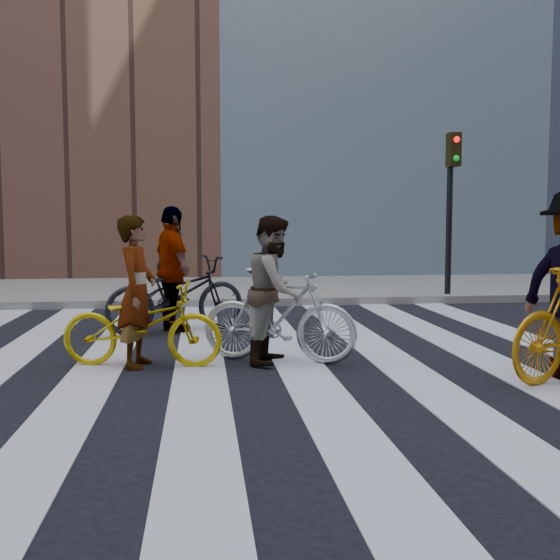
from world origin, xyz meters
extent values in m
plane|color=black|center=(0.00, 0.00, 0.00)|extent=(100.00, 100.00, 0.00)
cube|color=gray|center=(0.00, 7.50, 0.07)|extent=(100.00, 5.00, 0.15)
cube|color=silver|center=(-1.65, 0.00, 0.01)|extent=(0.55, 10.00, 0.01)
cube|color=silver|center=(-0.55, 0.00, 0.01)|extent=(0.55, 10.00, 0.01)
cube|color=silver|center=(0.55, 0.00, 0.01)|extent=(0.55, 10.00, 0.01)
cube|color=silver|center=(1.65, 0.00, 0.01)|extent=(0.55, 10.00, 0.01)
cube|color=silver|center=(2.75, 0.00, 0.01)|extent=(0.55, 10.00, 0.01)
cylinder|color=black|center=(4.40, 5.40, 1.60)|extent=(0.12, 0.12, 3.20)
cube|color=black|center=(4.40, 5.25, 3.00)|extent=(0.22, 0.28, 0.65)
sphere|color=red|center=(4.40, 5.10, 3.18)|extent=(0.12, 0.12, 0.12)
sphere|color=#0CCC26|center=(4.40, 5.10, 2.82)|extent=(0.12, 0.12, 0.12)
imported|color=gold|center=(-1.18, 0.04, 0.47)|extent=(1.85, 0.93, 0.93)
imported|color=silver|center=(0.34, 0.08, 0.54)|extent=(1.85, 1.12, 1.07)
imported|color=black|center=(-0.89, 2.28, 0.55)|extent=(2.21, 1.49, 1.10)
imported|color=slate|center=(-1.23, 0.04, 0.83)|extent=(0.50, 0.67, 1.66)
imported|color=slate|center=(0.29, 0.08, 0.83)|extent=(0.88, 0.98, 1.66)
imported|color=slate|center=(-0.94, 2.28, 0.91)|extent=(0.83, 1.15, 1.82)
camera|label=1|loc=(-0.52, -7.20, 1.59)|focal=42.00mm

